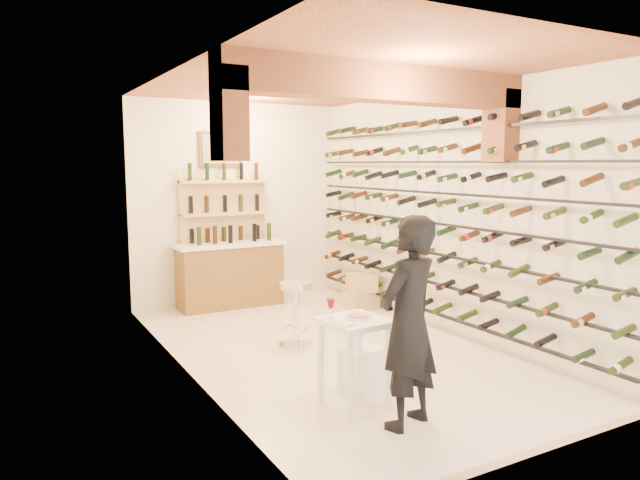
{
  "coord_description": "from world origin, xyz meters",
  "views": [
    {
      "loc": [
        -3.46,
        -5.89,
        2.23
      ],
      "look_at": [
        0.0,
        0.3,
        1.3
      ],
      "focal_mm": 32.82,
      "sensor_mm": 36.0,
      "label": 1
    }
  ],
  "objects_px": {
    "back_counter": "(230,273)",
    "crate_lower": "(361,300)",
    "chrome_barstool": "(296,310)",
    "wine_rack": "(434,216)",
    "tasting_table": "(354,334)",
    "white_stool": "(361,369)",
    "person": "(408,322)"
  },
  "relations": [
    {
      "from": "back_counter",
      "to": "crate_lower",
      "type": "xyz_separation_m",
      "value": [
        1.7,
        -1.15,
        -0.39
      ]
    },
    {
      "from": "wine_rack",
      "to": "crate_lower",
      "type": "height_order",
      "value": "wine_rack"
    },
    {
      "from": "chrome_barstool",
      "to": "tasting_table",
      "type": "bearing_deg",
      "value": -99.58
    },
    {
      "from": "wine_rack",
      "to": "crate_lower",
      "type": "xyz_separation_m",
      "value": [
        -0.13,
        1.5,
        -1.41
      ]
    },
    {
      "from": "wine_rack",
      "to": "chrome_barstool",
      "type": "bearing_deg",
      "value": 170.32
    },
    {
      "from": "wine_rack",
      "to": "chrome_barstool",
      "type": "relative_size",
      "value": 7.11
    },
    {
      "from": "wine_rack",
      "to": "tasting_table",
      "type": "distance_m",
      "value": 2.78
    },
    {
      "from": "chrome_barstool",
      "to": "crate_lower",
      "type": "distance_m",
      "value": 2.12
    },
    {
      "from": "back_counter",
      "to": "person",
      "type": "relative_size",
      "value": 0.94
    },
    {
      "from": "back_counter",
      "to": "crate_lower",
      "type": "bearing_deg",
      "value": -34.1
    },
    {
      "from": "white_stool",
      "to": "crate_lower",
      "type": "bearing_deg",
      "value": 56.8
    },
    {
      "from": "chrome_barstool",
      "to": "crate_lower",
      "type": "xyz_separation_m",
      "value": [
        1.73,
        1.18,
        -0.32
      ]
    },
    {
      "from": "back_counter",
      "to": "person",
      "type": "distance_m",
      "value": 4.76
    },
    {
      "from": "tasting_table",
      "to": "wine_rack",
      "type": "bearing_deg",
      "value": 29.46
    },
    {
      "from": "wine_rack",
      "to": "back_counter",
      "type": "bearing_deg",
      "value": 124.66
    },
    {
      "from": "tasting_table",
      "to": "chrome_barstool",
      "type": "distance_m",
      "value": 1.85
    },
    {
      "from": "back_counter",
      "to": "crate_lower",
      "type": "height_order",
      "value": "back_counter"
    },
    {
      "from": "crate_lower",
      "to": "person",
      "type": "bearing_deg",
      "value": -117.7
    },
    {
      "from": "back_counter",
      "to": "chrome_barstool",
      "type": "xyz_separation_m",
      "value": [
        -0.03,
        -2.33,
        -0.07
      ]
    },
    {
      "from": "chrome_barstool",
      "to": "crate_lower",
      "type": "height_order",
      "value": "chrome_barstool"
    },
    {
      "from": "wine_rack",
      "to": "person",
      "type": "height_order",
      "value": "wine_rack"
    },
    {
      "from": "back_counter",
      "to": "person",
      "type": "xyz_separation_m",
      "value": [
        -0.18,
        -4.74,
        0.37
      ]
    },
    {
      "from": "back_counter",
      "to": "tasting_table",
      "type": "distance_m",
      "value": 4.16
    },
    {
      "from": "back_counter",
      "to": "person",
      "type": "height_order",
      "value": "person"
    },
    {
      "from": "white_stool",
      "to": "person",
      "type": "xyz_separation_m",
      "value": [
        -0.09,
        -0.85,
        0.69
      ]
    },
    {
      "from": "white_stool",
      "to": "person",
      "type": "distance_m",
      "value": 1.1
    },
    {
      "from": "tasting_table",
      "to": "person",
      "type": "bearing_deg",
      "value": -80.75
    },
    {
      "from": "person",
      "to": "chrome_barstool",
      "type": "height_order",
      "value": "person"
    },
    {
      "from": "white_stool",
      "to": "chrome_barstool",
      "type": "distance_m",
      "value": 1.58
    },
    {
      "from": "chrome_barstool",
      "to": "person",
      "type": "bearing_deg",
      "value": -93.62
    },
    {
      "from": "tasting_table",
      "to": "crate_lower",
      "type": "bearing_deg",
      "value": 50.64
    },
    {
      "from": "wine_rack",
      "to": "white_stool",
      "type": "height_order",
      "value": "wine_rack"
    }
  ]
}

